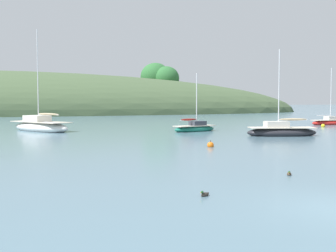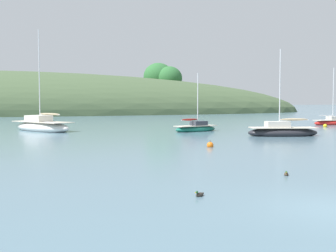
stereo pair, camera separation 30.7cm
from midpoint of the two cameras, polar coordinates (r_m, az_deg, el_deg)
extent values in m
ellipsoid|color=#2D6633|center=(102.75, -0.30, 6.21)|extent=(6.00, 5.45, 5.45)
ellipsoid|color=#2D6633|center=(104.31, -1.71, 6.41)|extent=(7.04, 6.40, 6.40)
ellipsoid|color=red|center=(57.55, 19.92, 0.38)|extent=(4.94, 2.09, 0.77)
cube|color=beige|center=(57.53, 19.92, 0.72)|extent=(4.55, 1.92, 0.06)
cube|color=beige|center=(57.77, 20.22, 0.96)|extent=(1.63, 1.21, 0.47)
cylinder|color=silver|center=(57.63, 20.17, 3.90)|extent=(0.09, 0.09, 6.39)
cylinder|color=silver|center=(57.01, 19.35, 1.31)|extent=(2.02, 0.26, 0.07)
ellipsoid|color=#232328|center=(39.01, 14.27, -0.84)|extent=(6.31, 3.20, 0.96)
cube|color=beige|center=(38.98, 14.28, -0.20)|extent=(5.81, 2.94, 0.06)
cube|color=beige|center=(38.81, 13.61, 0.19)|extent=(2.15, 1.69, 0.54)
cylinder|color=silver|center=(38.82, 13.93, 4.72)|extent=(0.09, 0.09, 6.67)
cylinder|color=silver|center=(39.25, 15.64, 0.76)|extent=(2.50, 0.57, 0.07)
ellipsoid|color=tan|center=(39.24, 15.64, 0.84)|extent=(2.42, 0.67, 0.20)
ellipsoid|color=white|center=(45.31, -16.29, -0.19)|extent=(6.66, 7.71, 1.23)
cube|color=beige|center=(45.28, -16.30, 0.51)|extent=(6.13, 7.10, 0.06)
cube|color=silver|center=(45.77, -16.75, 0.93)|extent=(2.82, 2.98, 0.63)
cylinder|color=silver|center=(45.59, -16.68, 6.24)|extent=(0.09, 0.09, 9.09)
cylinder|color=silver|center=(44.25, -15.40, 1.43)|extent=(1.97, 2.63, 0.07)
ellipsoid|color=tan|center=(44.25, -15.40, 1.50)|extent=(2.00, 2.60, 0.20)
ellipsoid|color=#196B56|center=(43.01, 3.25, -0.42)|extent=(4.88, 2.95, 0.74)
cube|color=beige|center=(42.99, 3.26, 0.02)|extent=(4.49, 2.71, 0.06)
cube|color=#333842|center=(43.20, 3.65, 0.34)|extent=(1.72, 1.43, 0.46)
cylinder|color=silver|center=(43.05, 3.52, 3.43)|extent=(0.09, 0.09, 5.11)
cylinder|color=silver|center=(42.52, 2.46, 0.77)|extent=(1.86, 0.68, 0.07)
ellipsoid|color=maroon|center=(42.52, 2.46, 0.83)|extent=(1.83, 0.78, 0.20)
sphere|color=yellow|center=(52.68, 19.24, 0.02)|extent=(0.44, 0.44, 0.44)
cylinder|color=black|center=(52.67, 19.25, 0.32)|extent=(0.04, 0.04, 0.10)
sphere|color=orange|center=(29.11, 5.22, -2.48)|extent=(0.44, 0.44, 0.44)
cylinder|color=black|center=(29.08, 5.22, -1.95)|extent=(0.04, 0.04, 0.10)
ellipsoid|color=#2D2823|center=(14.55, 4.18, -8.86)|extent=(0.38, 0.34, 0.16)
sphere|color=#1E4723|center=(14.42, 3.83, -8.52)|extent=(0.09, 0.09, 0.09)
cone|color=gold|center=(14.37, 3.67, -8.58)|extent=(0.06, 0.05, 0.04)
cone|color=#2D2823|center=(14.66, 4.54, -8.64)|extent=(0.10, 0.10, 0.08)
ellipsoid|color=#473828|center=(19.04, 14.94, -6.02)|extent=(0.33, 0.38, 0.16)
sphere|color=#1E4723|center=(18.87, 14.94, -5.76)|extent=(0.09, 0.09, 0.09)
cone|color=gold|center=(18.81, 14.94, -5.81)|extent=(0.05, 0.06, 0.04)
cone|color=#473828|center=(19.18, 14.94, -5.85)|extent=(0.10, 0.10, 0.08)
camera|label=1|loc=(0.15, -90.28, -0.02)|focal=47.16mm
camera|label=2|loc=(0.15, 89.72, 0.02)|focal=47.16mm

